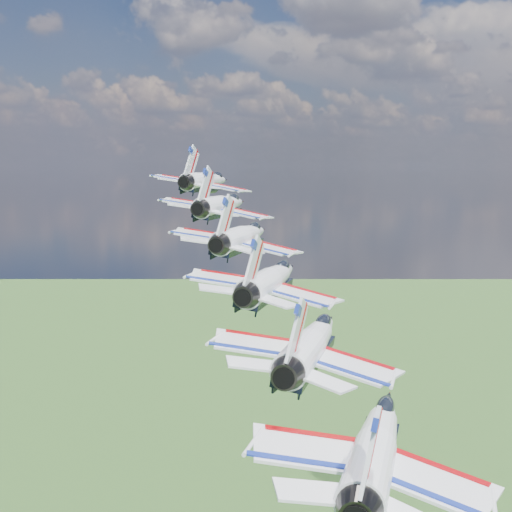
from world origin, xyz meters
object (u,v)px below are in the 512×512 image
Objects in this scene: jet_1 at (223,205)px; jet_2 at (243,236)px; jet_5 at (377,442)px; jet_0 at (207,181)px; jet_3 at (271,279)px; jet_4 at (312,342)px.

jet_2 is at bearing -62.36° from jet_1.
jet_2 reaches higher than jet_5.
jet_2 is at bearing -62.36° from jet_0.
jet_2 is (17.83, -14.82, -4.97)m from jet_0.
jet_2 is at bearing 117.64° from jet_3.
jet_3 is (17.83, -14.82, -4.97)m from jet_1.
jet_5 is at bearing -62.36° from jet_3.
jet_2 is 1.00× the size of jet_5.
jet_4 is (35.66, -29.65, -9.93)m from jet_0.
jet_3 is at bearing -62.36° from jet_1.
jet_0 reaches higher than jet_4.
jet_5 is (8.92, -7.41, -2.48)m from jet_4.
jet_1 is at bearing -62.36° from jet_0.
jet_4 is (8.92, -7.41, -2.48)m from jet_3.
jet_0 is 35.57m from jet_3.
jet_0 is at bearing 117.64° from jet_2.
jet_2 is (8.92, -7.41, -2.48)m from jet_1.
jet_1 is 1.00× the size of jet_2.
jet_4 is (17.83, -14.82, -4.97)m from jet_2.
jet_2 is 35.57m from jet_5.
jet_0 is 1.00× the size of jet_1.
jet_3 is at bearing -62.36° from jet_2.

